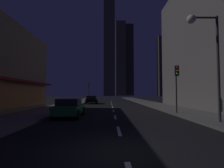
% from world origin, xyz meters
% --- Properties ---
extents(ground_plane, '(78.00, 136.00, 0.10)m').
position_xyz_m(ground_plane, '(0.00, 32.00, -0.05)').
color(ground_plane, black).
extents(sidewalk_right, '(4.00, 76.00, 0.15)m').
position_xyz_m(sidewalk_right, '(7.00, 32.00, 0.07)').
color(sidewalk_right, '#605E59').
rests_on(sidewalk_right, ground).
extents(sidewalk_left, '(4.00, 76.00, 0.15)m').
position_xyz_m(sidewalk_left, '(-7.00, 32.00, 0.07)').
color(sidewalk_left, '#605E59').
rests_on(sidewalk_left, ground).
extents(lane_marking_center, '(0.16, 38.60, 0.01)m').
position_xyz_m(lane_marking_center, '(0.00, 16.20, 0.01)').
color(lane_marking_center, silver).
rests_on(lane_marking_center, ground).
extents(skyscraper_distant_tall, '(8.26, 7.81, 76.71)m').
position_xyz_m(skyscraper_distant_tall, '(-0.25, 131.01, 38.36)').
color(skyscraper_distant_tall, '#524E3D').
rests_on(skyscraper_distant_tall, ground).
extents(skyscraper_distant_mid, '(8.33, 6.59, 63.21)m').
position_xyz_m(skyscraper_distant_mid, '(9.53, 146.54, 31.61)').
color(skyscraper_distant_mid, '#5D5845').
rests_on(skyscraper_distant_mid, ground).
extents(skyscraper_distant_short, '(8.66, 8.50, 62.54)m').
position_xyz_m(skyscraper_distant_short, '(16.57, 152.49, 31.27)').
color(skyscraper_distant_short, '#3C392D').
rests_on(skyscraper_distant_short, ground).
extents(skyscraper_distant_slender, '(6.78, 5.82, 42.07)m').
position_xyz_m(skyscraper_distant_slender, '(37.59, 120.34, 21.03)').
color(skyscraper_distant_slender, '#454133').
rests_on(skyscraper_distant_slender, ground).
extents(car_parked_near, '(1.98, 4.24, 1.45)m').
position_xyz_m(car_parked_near, '(-3.60, 8.52, 0.74)').
color(car_parked_near, '#1E722D').
rests_on(car_parked_near, ground).
extents(car_parked_far, '(1.98, 4.24, 1.45)m').
position_xyz_m(car_parked_far, '(-3.60, 27.04, 0.74)').
color(car_parked_far, black).
rests_on(car_parked_far, ground).
extents(fire_hydrant_far_left, '(0.42, 0.30, 0.65)m').
position_xyz_m(fire_hydrant_far_left, '(-5.90, 19.54, 0.45)').
color(fire_hydrant_far_left, red).
rests_on(fire_hydrant_far_left, sidewalk_left).
extents(traffic_light_near_right, '(0.32, 0.48, 4.20)m').
position_xyz_m(traffic_light_near_right, '(5.50, 9.98, 3.19)').
color(traffic_light_near_right, '#2D2D2D').
rests_on(traffic_light_near_right, sidewalk_right).
extents(traffic_light_far_left, '(0.32, 0.48, 4.20)m').
position_xyz_m(traffic_light_far_left, '(-5.50, 38.82, 3.19)').
color(traffic_light_far_left, '#2D2D2D').
rests_on(traffic_light_far_left, sidewalk_left).
extents(street_lamp_right, '(1.96, 0.56, 6.58)m').
position_xyz_m(street_lamp_right, '(5.38, 5.01, 5.07)').
color(street_lamp_right, '#38383D').
rests_on(street_lamp_right, sidewalk_right).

